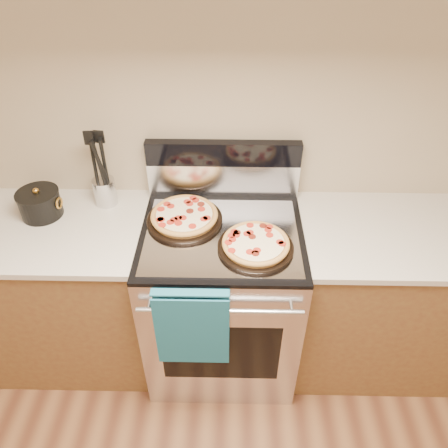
{
  "coord_description": "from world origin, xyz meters",
  "views": [
    {
      "loc": [
        0.04,
        0.09,
        2.22
      ],
      "look_at": [
        0.01,
        1.55,
        1.05
      ],
      "focal_mm": 35.0,
      "sensor_mm": 36.0,
      "label": 1
    }
  ],
  "objects_px": {
    "pepperoni_pizza_front": "(256,245)",
    "saucepan": "(40,205)",
    "pepperoni_pizza_back": "(184,217)",
    "utensil_crock": "(105,191)",
    "range_body": "(222,299)"
  },
  "relations": [
    {
      "from": "range_body",
      "to": "pepperoni_pizza_back",
      "type": "height_order",
      "value": "pepperoni_pizza_back"
    },
    {
      "from": "range_body",
      "to": "pepperoni_pizza_back",
      "type": "relative_size",
      "value": 2.53
    },
    {
      "from": "utensil_crock",
      "to": "saucepan",
      "type": "relative_size",
      "value": 0.7
    },
    {
      "from": "pepperoni_pizza_back",
      "to": "saucepan",
      "type": "bearing_deg",
      "value": 175.38
    },
    {
      "from": "pepperoni_pizza_front",
      "to": "saucepan",
      "type": "distance_m",
      "value": 1.07
    },
    {
      "from": "saucepan",
      "to": "pepperoni_pizza_back",
      "type": "bearing_deg",
      "value": -4.62
    },
    {
      "from": "pepperoni_pizza_front",
      "to": "saucepan",
      "type": "relative_size",
      "value": 1.69
    },
    {
      "from": "range_body",
      "to": "pepperoni_pizza_front",
      "type": "bearing_deg",
      "value": -38.54
    },
    {
      "from": "range_body",
      "to": "saucepan",
      "type": "bearing_deg",
      "value": 171.83
    },
    {
      "from": "range_body",
      "to": "pepperoni_pizza_front",
      "type": "relative_size",
      "value": 2.71
    },
    {
      "from": "utensil_crock",
      "to": "pepperoni_pizza_back",
      "type": "bearing_deg",
      "value": -21.43
    },
    {
      "from": "range_body",
      "to": "saucepan",
      "type": "xyz_separation_m",
      "value": [
        -0.88,
        0.13,
        0.52
      ]
    },
    {
      "from": "utensil_crock",
      "to": "saucepan",
      "type": "bearing_deg",
      "value": -160.37
    },
    {
      "from": "pepperoni_pizza_back",
      "to": "utensil_crock",
      "type": "height_order",
      "value": "utensil_crock"
    },
    {
      "from": "pepperoni_pizza_back",
      "to": "pepperoni_pizza_front",
      "type": "height_order",
      "value": "pepperoni_pizza_back"
    }
  ]
}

